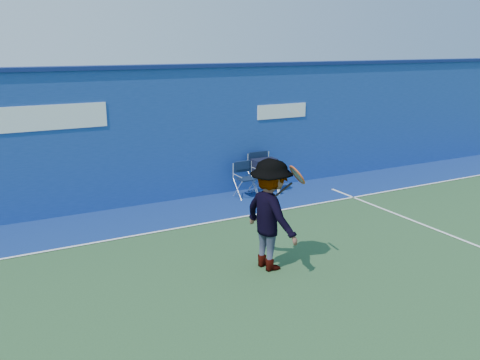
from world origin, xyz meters
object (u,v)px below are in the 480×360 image
tennis_player (271,215)px  directors_chair_left (246,186)px  directors_chair_right (263,176)px  water_bottle (279,191)px

tennis_player → directors_chair_left: bearing=67.0°
directors_chair_left → directors_chair_right: 0.57m
directors_chair_left → tennis_player: 4.00m
directors_chair_right → tennis_player: size_ratio=0.54×
directors_chair_right → water_bottle: bearing=-55.7°
tennis_player → directors_chair_right: bearing=61.0°
water_bottle → directors_chair_right: bearing=124.3°
directors_chair_left → directors_chair_right: size_ratio=0.85×
directors_chair_left → tennis_player: (-1.54, -3.64, 0.63)m
directors_chair_right → water_bottle: directors_chair_right is taller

